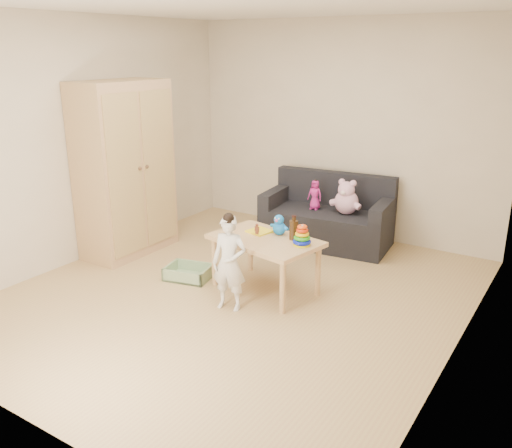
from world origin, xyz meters
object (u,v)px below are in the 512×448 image
Objects in this scene: sofa at (326,227)px; play_table at (265,264)px; wardrobe at (125,169)px; toddler at (229,264)px.

play_table is at bearing -93.40° from sofa.
wardrobe is 2.26× the size of toddler.
toddler is (1.83, -0.57, -0.54)m from wardrobe.
toddler is at bearing -97.13° from play_table.
wardrobe reaches higher than toddler.
play_table is 0.53m from toddler.
sofa is 1.73× the size of toddler.
play_table is at bearing 70.12° from toddler.
wardrobe is 1.30× the size of sofa.
wardrobe reaches higher than sofa.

